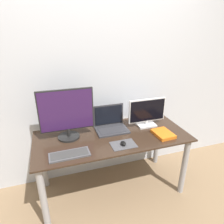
{
  "coord_description": "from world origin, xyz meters",
  "views": [
    {
      "loc": [
        -0.58,
        -1.42,
        1.8
      ],
      "look_at": [
        0.01,
        0.39,
        0.99
      ],
      "focal_mm": 32.0,
      "sensor_mm": 36.0,
      "label": 1
    }
  ],
  "objects_px": {
    "monitor_left": "(67,114)",
    "monitor_right": "(147,113)",
    "mouse": "(123,143)",
    "laptop": "(110,124)",
    "keyboard": "(70,155)",
    "book": "(163,134)"
  },
  "relations": [
    {
      "from": "monitor_right",
      "to": "book",
      "type": "distance_m",
      "value": 0.31
    },
    {
      "from": "monitor_left",
      "to": "book",
      "type": "distance_m",
      "value": 1.03
    },
    {
      "from": "monitor_right",
      "to": "mouse",
      "type": "distance_m",
      "value": 0.54
    },
    {
      "from": "monitor_left",
      "to": "monitor_right",
      "type": "height_order",
      "value": "monitor_left"
    },
    {
      "from": "keyboard",
      "to": "mouse",
      "type": "xyz_separation_m",
      "value": [
        0.52,
        0.0,
        0.01
      ]
    },
    {
      "from": "monitor_left",
      "to": "laptop",
      "type": "relative_size",
      "value": 1.54
    },
    {
      "from": "monitor_right",
      "to": "mouse",
      "type": "relative_size",
      "value": 5.95
    },
    {
      "from": "monitor_right",
      "to": "monitor_left",
      "type": "bearing_deg",
      "value": -180.0
    },
    {
      "from": "monitor_left",
      "to": "mouse",
      "type": "bearing_deg",
      "value": -33.42
    },
    {
      "from": "laptop",
      "to": "mouse",
      "type": "height_order",
      "value": "laptop"
    },
    {
      "from": "monitor_right",
      "to": "book",
      "type": "bearing_deg",
      "value": -75.78
    },
    {
      "from": "monitor_right",
      "to": "laptop",
      "type": "relative_size",
      "value": 1.26
    },
    {
      "from": "laptop",
      "to": "keyboard",
      "type": "height_order",
      "value": "laptop"
    },
    {
      "from": "monitor_right",
      "to": "keyboard",
      "type": "distance_m",
      "value": 1.0
    },
    {
      "from": "monitor_left",
      "to": "monitor_right",
      "type": "distance_m",
      "value": 0.91
    },
    {
      "from": "mouse",
      "to": "laptop",
      "type": "bearing_deg",
      "value": 92.14
    },
    {
      "from": "mouse",
      "to": "monitor_right",
      "type": "bearing_deg",
      "value": 38.18
    },
    {
      "from": "mouse",
      "to": "book",
      "type": "distance_m",
      "value": 0.48
    },
    {
      "from": "laptop",
      "to": "keyboard",
      "type": "xyz_separation_m",
      "value": [
        -0.51,
        -0.38,
        -0.06
      ]
    },
    {
      "from": "monitor_left",
      "to": "laptop",
      "type": "xyz_separation_m",
      "value": [
        0.48,
        0.05,
        -0.2
      ]
    },
    {
      "from": "keyboard",
      "to": "mouse",
      "type": "relative_size",
      "value": 4.94
    },
    {
      "from": "monitor_left",
      "to": "monitor_right",
      "type": "relative_size",
      "value": 1.23
    }
  ]
}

